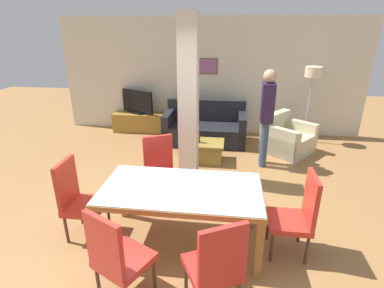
# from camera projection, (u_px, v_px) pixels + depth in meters

# --- Properties ---
(ground_plane) EXTENTS (18.00, 18.00, 0.00)m
(ground_plane) POSITION_uv_depth(u_px,v_px,m) (182.00, 241.00, 3.71)
(ground_plane) COLOR olive
(back_wall) EXTENTS (7.20, 0.09, 2.70)m
(back_wall) POSITION_uv_depth(u_px,v_px,m) (210.00, 77.00, 7.14)
(back_wall) COLOR beige
(back_wall) RESTS_ON ground_plane
(divider_pillar) EXTENTS (0.30, 0.38, 2.70)m
(divider_pillar) POSITION_uv_depth(u_px,v_px,m) (189.00, 101.00, 4.87)
(divider_pillar) COLOR beige
(divider_pillar) RESTS_ON ground_plane
(dining_table) EXTENTS (1.85, 0.98, 0.77)m
(dining_table) POSITION_uv_depth(u_px,v_px,m) (181.00, 198.00, 3.48)
(dining_table) COLOR #9F6C34
(dining_table) RESTS_ON ground_plane
(dining_chair_head_right) EXTENTS (0.46, 0.46, 1.01)m
(dining_chair_head_right) POSITION_uv_depth(u_px,v_px,m) (298.00, 213.00, 3.35)
(dining_chair_head_right) COLOR red
(dining_chair_head_right) RESTS_ON ground_plane
(dining_chair_far_left) EXTENTS (0.62, 0.62, 1.01)m
(dining_chair_far_left) POSITION_uv_depth(u_px,v_px,m) (160.00, 169.00, 4.39)
(dining_chair_far_left) COLOR red
(dining_chair_far_left) RESTS_ON ground_plane
(dining_chair_near_right) EXTENTS (0.62, 0.62, 1.01)m
(dining_chair_near_right) POSITION_uv_depth(u_px,v_px,m) (216.00, 264.00, 2.64)
(dining_chair_near_right) COLOR red
(dining_chair_near_right) RESTS_ON ground_plane
(dining_chair_head_left) EXTENTS (0.46, 0.46, 1.01)m
(dining_chair_head_left) POSITION_uv_depth(u_px,v_px,m) (78.00, 197.00, 3.66)
(dining_chair_head_left) COLOR red
(dining_chair_head_left) RESTS_ON ground_plane
(dining_chair_near_left) EXTENTS (0.62, 0.62, 1.01)m
(dining_chair_near_left) POSITION_uv_depth(u_px,v_px,m) (117.00, 255.00, 2.74)
(dining_chair_near_left) COLOR red
(dining_chair_near_left) RESTS_ON ground_plane
(sofa) EXTENTS (1.81, 0.93, 0.90)m
(sofa) POSITION_uv_depth(u_px,v_px,m) (205.00, 129.00, 6.82)
(sofa) COLOR black
(sofa) RESTS_ON ground_plane
(armchair) EXTENTS (1.21, 1.21, 0.79)m
(armchair) POSITION_uv_depth(u_px,v_px,m) (286.00, 139.00, 6.26)
(armchair) COLOR beige
(armchair) RESTS_ON ground_plane
(coffee_table) EXTENTS (0.78, 0.56, 0.39)m
(coffee_table) POSITION_uv_depth(u_px,v_px,m) (204.00, 151.00, 5.86)
(coffee_table) COLOR olive
(coffee_table) RESTS_ON ground_plane
(bottle) EXTENTS (0.07, 0.07, 0.28)m
(bottle) POSITION_uv_depth(u_px,v_px,m) (198.00, 137.00, 5.73)
(bottle) COLOR #4C2D14
(bottle) RESTS_ON coffee_table
(tv_stand) EXTENTS (1.24, 0.40, 0.46)m
(tv_stand) POSITION_uv_depth(u_px,v_px,m) (139.00, 122.00, 7.50)
(tv_stand) COLOR olive
(tv_stand) RESTS_ON ground_plane
(tv_screen) EXTENTS (0.83, 0.39, 0.58)m
(tv_screen) POSITION_uv_depth(u_px,v_px,m) (137.00, 102.00, 7.31)
(tv_screen) COLOR black
(tv_screen) RESTS_ON tv_stand
(floor_lamp) EXTENTS (0.35, 0.35, 1.68)m
(floor_lamp) POSITION_uv_depth(u_px,v_px,m) (312.00, 79.00, 6.41)
(floor_lamp) COLOR #B7B7BC
(floor_lamp) RESTS_ON ground_plane
(standing_person) EXTENTS (0.24, 0.39, 1.80)m
(standing_person) POSITION_uv_depth(u_px,v_px,m) (267.00, 112.00, 5.38)
(standing_person) COLOR #374960
(standing_person) RESTS_ON ground_plane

